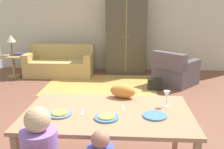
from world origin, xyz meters
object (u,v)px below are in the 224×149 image
(couch, at_px, (60,64))
(book_upper, at_px, (20,54))
(book_lower, at_px, (19,55))
(plate_near_woman, at_px, (155,116))
(wine_glass, at_px, (167,96))
(dining_table, at_px, (108,117))
(table_lamp, at_px, (11,39))
(plate_near_man, at_px, (60,114))
(armchair, at_px, (175,72))
(handbag, at_px, (155,84))
(side_table, at_px, (13,63))
(cat, at_px, (123,91))
(plate_near_child, at_px, (107,118))
(armoire, at_px, (126,36))

(couch, height_order, book_upper, couch)
(book_upper, bearing_deg, book_lower, -108.92)
(plate_near_woman, height_order, wine_glass, wine_glass)
(dining_table, distance_m, table_lamp, 4.90)
(plate_near_man, height_order, book_upper, plate_near_man)
(wine_glass, xyz_separation_m, armchair, (0.70, 3.35, -0.57))
(wine_glass, relative_size, book_lower, 0.85)
(table_lamp, xyz_separation_m, book_upper, (0.18, 0.03, -0.39))
(handbag, bearing_deg, plate_near_woman, -96.04)
(table_lamp, bearing_deg, side_table, 0.00)
(table_lamp, height_order, book_upper, table_lamp)
(plate_near_man, relative_size, cat, 0.78)
(armchair, xyz_separation_m, table_lamp, (-4.20, 0.44, 0.69))
(dining_table, relative_size, plate_near_woman, 7.20)
(plate_near_man, xyz_separation_m, handbag, (1.33, 3.19, -0.64))
(cat, relative_size, table_lamp, 0.59)
(book_upper, bearing_deg, dining_table, -56.24)
(wine_glass, xyz_separation_m, table_lamp, (-3.51, 3.79, 0.12))
(plate_near_child, bearing_deg, cat, 76.42)
(book_lower, bearing_deg, dining_table, -56.07)
(armchair, height_order, handbag, armchair)
(dining_table, bearing_deg, side_table, 125.76)
(plate_near_woman, xyz_separation_m, book_lower, (-3.17, 4.08, -0.18))
(couch, bearing_deg, handbag, -25.03)
(cat, height_order, side_table, cat)
(plate_near_child, height_order, cat, cat)
(wine_glass, xyz_separation_m, armoire, (-0.50, 4.44, 0.16))
(book_lower, bearing_deg, table_lamp, -175.24)
(wine_glass, distance_m, book_lower, 5.06)
(armchair, bearing_deg, plate_near_woman, -103.18)
(cat, height_order, book_upper, cat)
(table_lamp, height_order, handbag, table_lamp)
(cat, bearing_deg, book_lower, 143.35)
(plate_near_woman, bearing_deg, book_lower, 127.87)
(armoire, xyz_separation_m, handbag, (0.68, -1.55, -0.92))
(armchair, bearing_deg, book_lower, 173.55)
(plate_near_child, relative_size, armchair, 0.21)
(cat, relative_size, side_table, 0.55)
(plate_near_woman, xyz_separation_m, armoire, (-0.34, 4.72, 0.28))
(armoire, bearing_deg, wine_glass, -83.60)
(couch, height_order, armchair, same)
(dining_table, height_order, wine_glass, wine_glass)
(armoire, relative_size, book_upper, 9.55)
(dining_table, bearing_deg, couch, 111.33)
(couch, distance_m, armchair, 3.08)
(plate_near_woman, bearing_deg, couch, 116.38)
(plate_near_man, relative_size, book_upper, 1.14)
(cat, bearing_deg, armoire, 104.72)
(plate_near_child, xyz_separation_m, couch, (-1.65, 4.41, -0.47))
(armoire, distance_m, table_lamp, 3.08)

